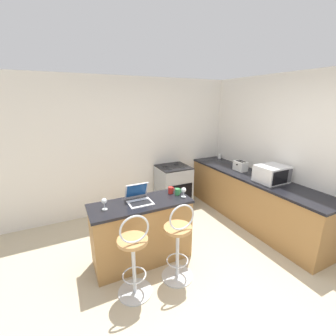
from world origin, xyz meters
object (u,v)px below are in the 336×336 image
Objects in this scene: wine_glass_short at (184,190)px; wine_glass_tall at (104,202)px; toaster at (240,166)px; bar_stool_far at (178,243)px; laptop at (139,197)px; microwave at (272,174)px; mug_green at (178,192)px; stove_range at (173,187)px; mug_red at (171,190)px; bar_stool_near at (134,257)px; mug_white at (220,156)px.

wine_glass_tall reaches higher than wine_glass_short.
bar_stool_far is at bearing -151.69° from toaster.
microwave reaches higher than laptop.
mug_green is at bearing -163.28° from toaster.
mug_red is at bearing -119.05° from stove_range.
microwave is 1.73m from mug_red.
microwave is at bearing 7.56° from bar_stool_near.
mug_white is at bearing 42.29° from bar_stool_far.
stove_range is 1.46m from mug_red.
mug_red reaches higher than stove_range.
toaster is at bearing 28.31° from bar_stool_far.
mug_white is (2.71, 1.95, 0.43)m from bar_stool_near.
laptop is 3.53× the size of mug_green.
mug_red is at bearing -166.66° from toaster.
laptop is 0.46m from wine_glass_tall.
wine_glass_short is (0.87, 0.43, 0.48)m from bar_stool_near.
microwave reaches higher than bar_stool_far.
microwave is 1.91m from stove_range.
microwave is 1.66m from mug_green.
stove_range is (1.44, 1.82, -0.06)m from bar_stool_near.
stove_range is 6.02× the size of wine_glass_tall.
wine_glass_tall is at bearing 144.47° from bar_stool_far.
wine_glass_tall is (-0.45, -0.03, 0.05)m from laptop.
microwave is (2.48, 0.33, 0.52)m from bar_stool_near.
mug_red reaches higher than mug_green.
bar_stool_near is 1.00× the size of bar_stool_far.
bar_stool_near is 2.20× the size of microwave.
mug_red is at bearing 170.15° from microwave.
mug_red is at bearing 125.15° from mug_green.
toaster is at bearing 22.58° from bar_stool_near.
wine_glass_short is at bearing -71.01° from mug_green.
wine_glass_tall is (-1.02, -0.00, 0.06)m from mug_green.
wine_glass_tall is (-0.18, 0.53, 0.49)m from bar_stool_near.
laptop is 2.22m from microwave.
microwave is (2.21, -0.24, 0.08)m from laptop.
mug_white is 3.23m from wine_glass_tall.
toaster reaches higher than bar_stool_far.
mug_red is 1.03× the size of mug_green.
laptop reaches higher than bar_stool_near.
mug_white is 1.07× the size of mug_red.
bar_stool_near is 2.71m from toaster.
wine_glass_short is (0.31, 0.43, 0.48)m from bar_stool_far.
microwave is at bearing -4.36° from wine_glass_tall.
laptop is 0.51m from mug_red.
laptop is 1.33× the size of toaster.
laptop reaches higher than mug_green.
mug_red is (0.51, 0.06, -0.01)m from laptop.
stove_range is 9.83× the size of mug_green.
bar_stool_far is 2.94m from mug_white.
stove_range is at bearing 51.67° from bar_stool_near.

